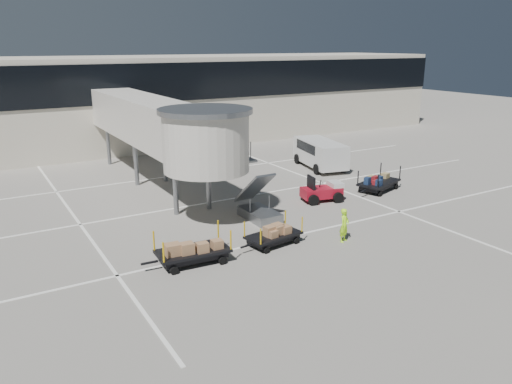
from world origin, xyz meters
TOP-DOWN VIEW (x-y plane):
  - ground at (0.00, 0.00)m, footprint 140.00×140.00m
  - lane_markings at (-0.67, 9.33)m, footprint 40.00×30.00m
  - terminal at (-0.35, 29.94)m, footprint 64.00×12.11m
  - jet_bridge at (-3.97, 12.26)m, footprint 5.70×20.40m
  - baggage_tug at (3.53, 5.87)m, footprint 2.63×2.00m
  - suitcase_cart at (7.86, 5.67)m, footprint 3.87×2.42m
  - box_cart_near at (-2.78, 1.55)m, footprint 3.32×1.68m
  - box_cart_far at (-6.87, 1.58)m, footprint 3.86×1.74m
  - ground_worker at (0.42, 0.19)m, footprint 0.71×0.60m
  - minivan at (8.59, 12.83)m, footprint 3.29×5.77m

SIDE VIEW (x-z plane):
  - ground at x=0.00m, z-range 0.00..0.00m
  - lane_markings at x=-0.67m, z-range 0.00..0.02m
  - box_cart_near at x=-2.78m, z-range -0.16..1.12m
  - suitcase_cart at x=7.86m, z-range -0.22..1.28m
  - box_cart_far at x=-6.87m, z-range -0.21..1.28m
  - baggage_tug at x=3.53m, z-range -0.22..1.38m
  - ground_worker at x=0.42m, z-range 0.00..1.65m
  - minivan at x=8.59m, z-range 0.21..2.27m
  - terminal at x=-0.35m, z-range -3.49..11.71m
  - jet_bridge at x=-3.97m, z-range 1.27..7.30m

